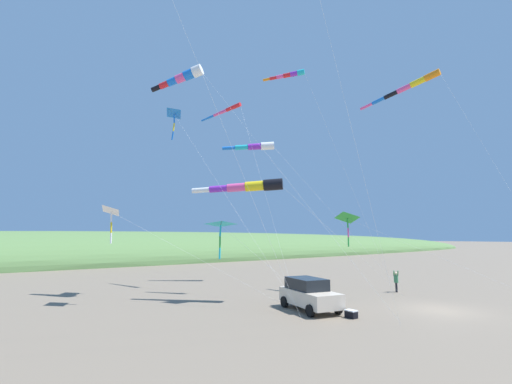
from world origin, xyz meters
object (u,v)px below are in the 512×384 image
at_px(kite_windsock_white_trailing, 256,147).
at_px(kite_windsock_yellow_midlevel, 409,87).
at_px(kite_windsock_green_low_center, 183,77).
at_px(kite_delta_blue_topmost, 175,114).
at_px(kite_windsock_teal_far_right, 249,187).
at_px(kite_windsock_black_fish_shape, 226,111).
at_px(kite_delta_small_distant, 112,211).
at_px(kite_delta_rainbow_low_near, 348,218).
at_px(kite_delta_orange_high_right, 221,224).
at_px(person_adult_flyer, 396,280).
at_px(kite_windsock_long_streamer_right, 289,75).
at_px(cooler_box, 351,314).
at_px(parked_car, 309,294).

bearing_deg(kite_windsock_white_trailing, kite_windsock_yellow_midlevel, 19.02).
distance_m(kite_windsock_green_low_center, kite_delta_blue_topmost, 3.00).
relative_size(kite_windsock_teal_far_right, kite_windsock_green_low_center, 0.74).
distance_m(kite_windsock_yellow_midlevel, kite_windsock_white_trailing, 15.19).
bearing_deg(kite_windsock_black_fish_shape, kite_windsock_teal_far_right, -18.00).
bearing_deg(kite_delta_small_distant, kite_windsock_green_low_center, 93.60).
height_order(kite_delta_rainbow_low_near, kite_delta_orange_high_right, kite_delta_rainbow_low_near).
height_order(kite_delta_small_distant, kite_windsock_white_trailing, kite_windsock_white_trailing).
distance_m(kite_windsock_black_fish_shape, kite_windsock_yellow_midlevel, 15.80).
distance_m(person_adult_flyer, kite_delta_rainbow_low_near, 6.72).
xyz_separation_m(kite_windsock_teal_far_right, kite_windsock_black_fish_shape, (-7.13, 2.32, 8.14)).
distance_m(kite_windsock_long_streamer_right, kite_delta_blue_topmost, 9.96).
xyz_separation_m(cooler_box, kite_windsock_black_fish_shape, (-14.46, 0.77, 15.78)).
bearing_deg(person_adult_flyer, kite_windsock_long_streamer_right, -121.30).
distance_m(kite_windsock_teal_far_right, kite_delta_rainbow_low_near, 11.61).
distance_m(parked_car, kite_windsock_yellow_midlevel, 18.65).
relative_size(parked_car, kite_windsock_black_fish_shape, 0.28).
bearing_deg(kite_windsock_yellow_midlevel, kite_windsock_long_streamer_right, -130.79).
xyz_separation_m(kite_windsock_teal_far_right, kite_delta_rainbow_low_near, (-0.74, 11.43, -1.87)).
xyz_separation_m(kite_windsock_black_fish_shape, kite_windsock_yellow_midlevel, (12.70, 9.39, 0.32)).
relative_size(cooler_box, kite_windsock_teal_far_right, 0.05).
distance_m(kite_windsock_long_streamer_right, kite_windsock_black_fish_shape, 7.02).
relative_size(parked_car, kite_windsock_long_streamer_right, 0.26).
relative_size(kite_delta_small_distant, kite_windsock_white_trailing, 0.68).
height_order(kite_windsock_yellow_midlevel, kite_windsock_white_trailing, kite_windsock_yellow_midlevel).
distance_m(kite_windsock_white_trailing, kite_delta_blue_topmost, 10.41).
distance_m(kite_windsock_yellow_midlevel, kite_delta_small_distant, 24.43).
height_order(cooler_box, kite_windsock_green_low_center, kite_windsock_green_low_center).
height_order(parked_car, kite_windsock_yellow_midlevel, kite_windsock_yellow_midlevel).
bearing_deg(kite_windsock_teal_far_right, kite_windsock_long_streamer_right, 98.24).
distance_m(parked_car, kite_windsock_teal_far_right, 8.33).
xyz_separation_m(kite_windsock_long_streamer_right, kite_delta_orange_high_right, (-0.30, -6.23, -12.43)).
xyz_separation_m(parked_car, kite_windsock_green_low_center, (-9.35, -4.22, 15.99)).
height_order(parked_car, cooler_box, parked_car).
bearing_deg(kite_delta_small_distant, kite_delta_rainbow_low_near, 79.05).
distance_m(person_adult_flyer, kite_windsock_teal_far_right, 14.02).
bearing_deg(kite_delta_rainbow_low_near, kite_windsock_teal_far_right, -86.29).
relative_size(kite_delta_orange_high_right, kite_windsock_white_trailing, 0.39).
bearing_deg(kite_windsock_long_streamer_right, person_adult_flyer, 58.70).
distance_m(kite_windsock_green_low_center, kite_windsock_white_trailing, 11.10).
height_order(kite_windsock_long_streamer_right, kite_windsock_black_fish_shape, kite_windsock_long_streamer_right).
relative_size(cooler_box, kite_windsock_yellow_midlevel, 0.04).
bearing_deg(kite_windsock_teal_far_right, kite_delta_rainbow_low_near, 93.71).
bearing_deg(person_adult_flyer, parked_car, -85.40).
relative_size(kite_windsock_long_streamer_right, kite_delta_orange_high_right, 3.26).
bearing_deg(kite_delta_rainbow_low_near, kite_delta_small_distant, -100.95).
bearing_deg(kite_windsock_white_trailing, person_adult_flyer, 21.37).
xyz_separation_m(kite_windsock_yellow_midlevel, kite_windsock_white_trailing, (-14.12, -4.87, -2.76)).
xyz_separation_m(kite_delta_rainbow_low_near, kite_windsock_green_low_center, (-4.08, -14.48, 10.96)).
xyz_separation_m(cooler_box, kite_windsock_long_streamer_right, (-7.99, 2.95, 17.41)).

